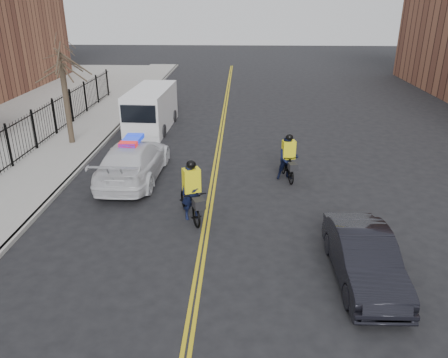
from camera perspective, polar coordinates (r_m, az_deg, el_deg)
ground at (r=13.33m, az=-2.89°, el=-9.57°), size 120.00×120.00×0.00m
center_line_left at (r=20.52m, az=-1.19°, el=2.48°), size 0.10×60.00×0.01m
center_line_right at (r=20.51m, az=-0.74°, el=2.47°), size 0.10×60.00×0.01m
sidewalk at (r=22.20m, az=-20.70°, el=2.75°), size 3.00×60.00×0.15m
curb at (r=21.66m, az=-17.04°, el=2.76°), size 0.20×60.00×0.15m
iron_fence at (r=22.55m, az=-24.56°, el=4.94°), size 0.12×28.00×2.00m
street_tree at (r=23.21m, az=-20.30°, el=12.52°), size 3.20×3.20×4.80m
police_cruiser at (r=18.53m, az=-11.75°, el=2.38°), size 2.41×5.63×1.78m
dark_sedan at (r=12.39m, az=17.82°, el=-9.76°), size 1.53×4.21×1.38m
cargo_van at (r=25.49m, az=-9.56°, el=8.88°), size 2.32×5.62×2.32m
cyclist_near at (r=14.96m, az=-4.19°, el=-2.54°), size 1.56×2.30×2.14m
cyclist_far at (r=18.31m, az=8.36°, el=2.26°), size 0.99×2.02×1.98m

